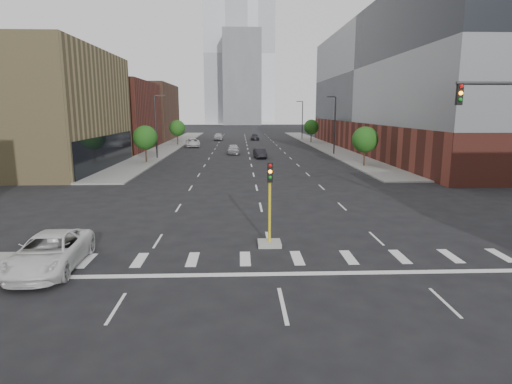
{
  "coord_description": "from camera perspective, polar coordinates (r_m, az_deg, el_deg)",
  "views": [
    {
      "loc": [
        -1.54,
        -12.44,
        6.98
      ],
      "look_at": [
        -0.63,
        10.86,
        2.5
      ],
      "focal_mm": 30.0,
      "sensor_mm": 36.0,
      "label": 1
    }
  ],
  "objects": [
    {
      "name": "streetlight_right_a",
      "position": [
        69.1,
        10.39,
        9.06
      ],
      "size": [
        1.6,
        0.22,
        9.07
      ],
      "color": "#2D2D30",
      "rests_on": "ground"
    },
    {
      "name": "sidewalk_left_far",
      "position": [
        87.75,
        -11.12,
        6.16
      ],
      "size": [
        5.0,
        92.0,
        0.15
      ],
      "primitive_type": "cube",
      "color": "gray",
      "rests_on": "ground"
    },
    {
      "name": "sidewalk_right_far",
      "position": [
        88.28,
        8.62,
        6.26
      ],
      "size": [
        5.0,
        92.0,
        0.15
      ],
      "primitive_type": "cube",
      "color": "gray",
      "rests_on": "ground"
    },
    {
      "name": "ground",
      "position": [
        14.34,
        4.44,
        -18.27
      ],
      "size": [
        400.0,
        400.0,
        0.0
      ],
      "primitive_type": "plane",
      "color": "black",
      "rests_on": "ground"
    },
    {
      "name": "tree_left_far",
      "position": [
        88.39,
        -10.45,
        8.37
      ],
      "size": [
        3.2,
        3.2,
        4.85
      ],
      "color": "#382619",
      "rests_on": "ground"
    },
    {
      "name": "streetlight_right_b",
      "position": [
        103.54,
        6.15,
        9.72
      ],
      "size": [
        1.6,
        0.22,
        9.07
      ],
      "color": "#2D2D30",
      "rests_on": "ground"
    },
    {
      "name": "building_left_mid",
      "position": [
        58.51,
        -29.01,
        9.55
      ],
      "size": [
        20.0,
        24.0,
        14.0
      ],
      "primitive_type": "cube",
      "color": "#948254",
      "rests_on": "ground"
    },
    {
      "name": "building_left_far_b",
      "position": [
        107.62,
        -16.46,
        10.18
      ],
      "size": [
        20.0,
        24.0,
        13.0
      ],
      "primitive_type": "cube",
      "color": "brown",
      "rests_on": "ground"
    },
    {
      "name": "building_right_main",
      "position": [
        78.91,
        21.51,
        13.06
      ],
      "size": [
        24.0,
        70.0,
        22.0
      ],
      "color": "brown",
      "rests_on": "ground"
    },
    {
      "name": "streetlight_left",
      "position": [
        63.59,
        -13.15,
        8.82
      ],
      "size": [
        1.6,
        0.22,
        9.07
      ],
      "color": "#2D2D30",
      "rests_on": "ground"
    },
    {
      "name": "parked_minivan",
      "position": [
        21.21,
        -25.84,
        -7.23
      ],
      "size": [
        2.86,
        5.76,
        1.57
      ],
      "primitive_type": "imported",
      "rotation": [
        0.0,
        0.0,
        0.05
      ],
      "color": "silver",
      "rests_on": "ground"
    },
    {
      "name": "car_deep_right",
      "position": [
        101.77,
        -0.16,
        7.32
      ],
      "size": [
        1.98,
        4.72,
        1.36
      ],
      "primitive_type": "imported",
      "rotation": [
        0.0,
        0.0,
        0.01
      ],
      "color": "#222227",
      "rests_on": "ground"
    },
    {
      "name": "tower_right",
      "position": [
        274.67,
        0.2,
        17.77
      ],
      "size": [
        20.0,
        20.0,
        80.0
      ],
      "primitive_type": "cube",
      "color": "#B2B7BC",
      "rests_on": "ground"
    },
    {
      "name": "car_distant",
      "position": [
        101.47,
        -5.04,
        7.36
      ],
      "size": [
        2.03,
        4.98,
        1.69
      ],
      "primitive_type": "imported",
      "rotation": [
        0.0,
        0.0,
        -0.01
      ],
      "color": "#B9BABF",
      "rests_on": "ground"
    },
    {
      "name": "tree_right_near",
      "position": [
        54.81,
        14.34,
        6.79
      ],
      "size": [
        3.2,
        3.2,
        4.85
      ],
      "color": "#382619",
      "rests_on": "ground"
    },
    {
      "name": "car_far_left",
      "position": [
        83.63,
        -8.44,
        6.52
      ],
      "size": [
        3.36,
        6.04,
        1.6
      ],
      "primitive_type": "imported",
      "rotation": [
        0.0,
        0.0,
        0.13
      ],
      "color": "silver",
      "rests_on": "ground"
    },
    {
      "name": "building_left_far_a",
      "position": [
        82.63,
        -20.85,
        9.49
      ],
      "size": [
        20.0,
        22.0,
        12.0
      ],
      "primitive_type": "cube",
      "color": "brown",
      "rests_on": "ground"
    },
    {
      "name": "car_mid_right",
      "position": [
        63.25,
        0.53,
        5.18
      ],
      "size": [
        1.98,
        4.45,
        1.42
      ],
      "primitive_type": "imported",
      "rotation": [
        0.0,
        0.0,
        0.11
      ],
      "color": "black",
      "rests_on": "ground"
    },
    {
      "name": "tower_mid",
      "position": [
        212.97,
        -1.88,
        14.91
      ],
      "size": [
        18.0,
        18.0,
        44.0
      ],
      "primitive_type": "cube",
      "color": "slate",
      "rests_on": "ground"
    },
    {
      "name": "tree_left_near",
      "position": [
        58.88,
        -14.56,
        7.04
      ],
      "size": [
        3.2,
        3.2,
        4.85
      ],
      "color": "#382619",
      "rests_on": "ground"
    },
    {
      "name": "median_traffic_signal",
      "position": [
        22.28,
        1.82,
        -4.77
      ],
      "size": [
        1.2,
        1.2,
        4.4
      ],
      "color": "#999993",
      "rests_on": "ground"
    },
    {
      "name": "tower_left",
      "position": [
        234.21,
        -3.99,
        17.72
      ],
      "size": [
        22.0,
        22.0,
        70.0
      ],
      "primitive_type": "cube",
      "color": "#B2B7BC",
      "rests_on": "ground"
    },
    {
      "name": "car_near_left",
      "position": [
        69.21,
        -3.03,
        5.73
      ],
      "size": [
        1.93,
        4.7,
        1.6
      ],
      "primitive_type": "imported",
      "rotation": [
        0.0,
        0.0,
        0.01
      ],
      "color": "#B0B0B4",
      "rests_on": "ground"
    },
    {
      "name": "tree_right_far",
      "position": [
        93.8,
        7.38,
        8.59
      ],
      "size": [
        3.2,
        3.2,
        4.85
      ],
      "color": "#382619",
      "rests_on": "ground"
    }
  ]
}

